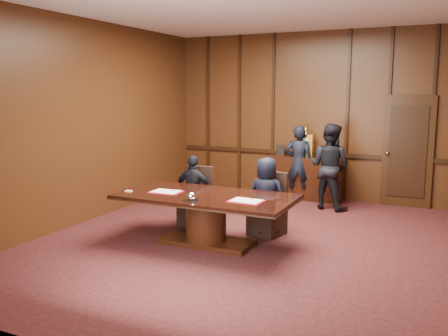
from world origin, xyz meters
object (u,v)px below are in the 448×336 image
Objects in this scene: conference_table at (206,211)px; signatory_left at (194,191)px; sideboard at (304,176)px; witness_left at (298,163)px; witness_right at (330,166)px; signatory_right at (266,197)px.

signatory_left is at bearing 129.09° from conference_table.
signatory_left is (-1.13, -2.81, 0.12)m from sideboard.
conference_table is 3.48m from witness_left.
conference_table is 1.58× the size of witness_right.
sideboard is 0.61× the size of conference_table.
sideboard is at bearing -85.07° from signatory_right.
witness_left is (-0.27, 2.65, 0.16)m from signatory_right.
signatory_right is at bearing -86.47° from sideboard.
signatory_left is (-0.65, 0.80, 0.10)m from conference_table.
signatory_right is 2.67m from witness_left.
conference_table is 2.16× the size of signatory_left.
conference_table is at bearing 76.33° from witness_left.
witness_left is at bearing -82.88° from signatory_right.
sideboard is at bearing -127.23° from witness_left.
witness_left reaches higher than signatory_left.
signatory_left is 2.85m from witness_left.
witness_left is at bearing 83.64° from conference_table.
sideboard is 3.03m from signatory_left.
witness_left reaches higher than signatory_right.
sideboard reaches higher than signatory_left.
signatory_right is (1.30, 0.00, 0.02)m from signatory_left.
signatory_left is 0.73× the size of witness_right.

